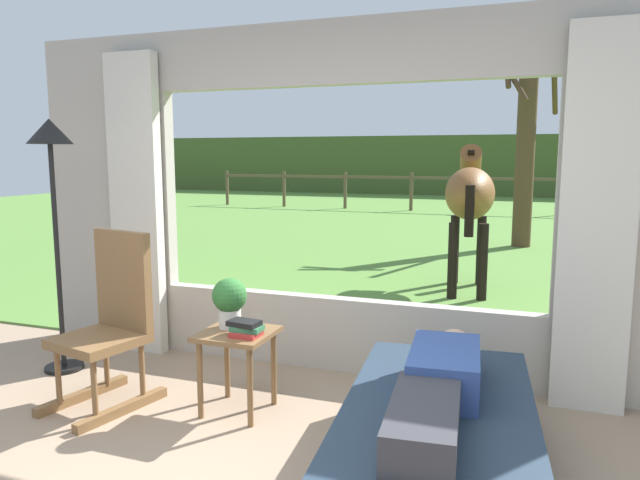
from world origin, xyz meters
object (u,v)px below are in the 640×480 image
object	(u,v)px
potted_plant	(230,299)
floor_lamp_left	(52,169)
horse	(470,194)
book_stack	(246,328)
pasture_tree	(525,152)
reclining_person	(439,386)
recliner_sofa	(438,441)
rocking_chair	(111,321)
side_table	(237,346)

from	to	relation	value
potted_plant	floor_lamp_left	xyz separation A→B (m)	(-1.51, 0.15, 0.80)
horse	book_stack	bearing A→B (deg)	-108.72
horse	pasture_tree	distance (m)	3.83
pasture_tree	horse	bearing A→B (deg)	-98.06
book_stack	floor_lamp_left	bearing A→B (deg)	170.93
reclining_person	floor_lamp_left	distance (m)	3.13
recliner_sofa	pasture_tree	distance (m)	8.21
floor_lamp_left	horse	distance (m)	4.53
reclining_person	floor_lamp_left	world-z (taller)	floor_lamp_left
rocking_chair	horse	world-z (taller)	horse
side_table	pasture_tree	size ratio (longest dim) A/B	0.15
reclining_person	side_table	bearing A→B (deg)	155.64
recliner_sofa	reclining_person	world-z (taller)	reclining_person
recliner_sofa	rocking_chair	world-z (taller)	rocking_chair
side_table	potted_plant	world-z (taller)	potted_plant
reclining_person	horse	distance (m)	4.43
potted_plant	horse	bearing A→B (deg)	74.40
book_stack	floor_lamp_left	distance (m)	1.94
recliner_sofa	reclining_person	size ratio (longest dim) A/B	1.23
book_stack	horse	xyz separation A→B (m)	(0.90, 3.98, 0.59)
potted_plant	book_stack	size ratio (longest dim) A/B	1.51
reclining_person	potted_plant	world-z (taller)	potted_plant
horse	pasture_tree	xyz separation A→B (m)	(0.53, 3.76, 0.51)
potted_plant	floor_lamp_left	distance (m)	1.71
side_table	potted_plant	distance (m)	0.29
reclining_person	side_table	xyz separation A→B (m)	(-1.31, 0.46, -0.10)
rocking_chair	side_table	bearing A→B (deg)	22.49
recliner_sofa	book_stack	size ratio (longest dim) A/B	8.36
side_table	rocking_chair	bearing A→B (deg)	-170.40
side_table	potted_plant	xyz separation A→B (m)	(-0.08, 0.06, 0.28)
side_table	horse	distance (m)	4.11
recliner_sofa	horse	world-z (taller)	horse
reclining_person	pasture_tree	size ratio (longest dim) A/B	0.41
rocking_chair	potted_plant	xyz separation A→B (m)	(0.75, 0.20, 0.16)
reclining_person	side_table	world-z (taller)	reclining_person
recliner_sofa	floor_lamp_left	distance (m)	3.23
pasture_tree	recliner_sofa	bearing A→B (deg)	-91.53
recliner_sofa	rocking_chair	size ratio (longest dim) A/B	1.58
rocking_chair	potted_plant	distance (m)	0.80
rocking_chair	floor_lamp_left	distance (m)	1.27
rocking_chair	horse	xyz separation A→B (m)	(1.83, 4.06, 0.61)
reclining_person	rocking_chair	world-z (taller)	rocking_chair
pasture_tree	rocking_chair	bearing A→B (deg)	-106.83
book_stack	floor_lamp_left	size ratio (longest dim) A/B	0.11
rocking_chair	book_stack	xyz separation A→B (m)	(0.93, 0.08, 0.02)
potted_plant	floor_lamp_left	size ratio (longest dim) A/B	0.17
recliner_sofa	rocking_chair	bearing A→B (deg)	167.77
book_stack	rocking_chair	bearing A→B (deg)	-175.04
reclining_person	pasture_tree	bearing A→B (deg)	83.31
book_stack	pasture_tree	world-z (taller)	pasture_tree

